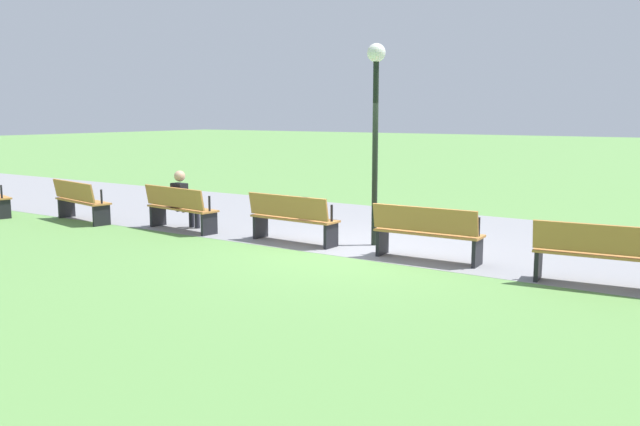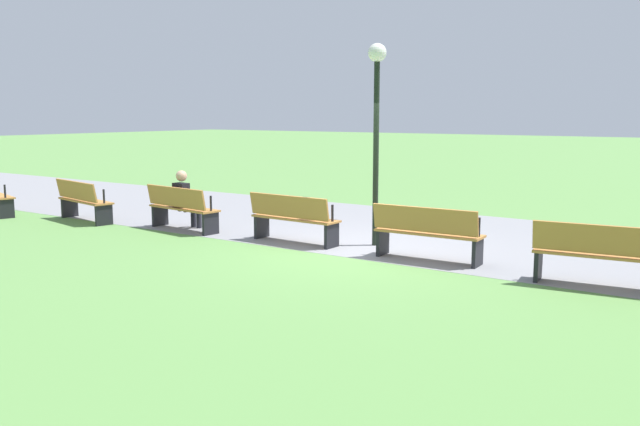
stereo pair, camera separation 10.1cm
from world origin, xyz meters
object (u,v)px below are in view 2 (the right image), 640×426
at_px(bench_4, 181,207).
at_px(bench_5, 293,217).
at_px(lamp_post, 377,104).
at_px(bench_6, 427,232).
at_px(person_seated, 185,198).
at_px(bench_7, 601,254).
at_px(bench_3, 82,200).

distance_m(bench_4, bench_5, 2.63).
height_order(bench_4, bench_5, same).
bearing_deg(lamp_post, bench_6, -27.05).
bearing_deg(person_seated, bench_5, 7.53).
xyz_separation_m(bench_6, bench_7, (2.62, -0.20, 0.00)).
height_order(bench_6, bench_7, same).
distance_m(bench_3, bench_7, 10.48).
height_order(bench_5, bench_7, same).
bearing_deg(bench_6, bench_3, -177.86).
bearing_deg(person_seated, bench_4, -70.72).
height_order(bench_7, lamp_post, lamp_post).
distance_m(bench_4, lamp_post, 4.51).
distance_m(bench_7, person_seated, 7.91).
xyz_separation_m(person_seated, lamp_post, (3.97, 0.72, 1.85)).
xyz_separation_m(bench_4, bench_5, (2.62, 0.20, 0.00)).
relative_size(bench_3, lamp_post, 0.51).
distance_m(bench_4, person_seated, 0.22).
xyz_separation_m(bench_3, bench_5, (5.22, 0.59, 0.00)).
xyz_separation_m(bench_4, bench_7, (7.87, 0.00, 0.00)).
relative_size(bench_3, bench_6, 1.02).
xyz_separation_m(bench_5, bench_6, (2.63, -0.00, 0.00)).
relative_size(bench_4, bench_5, 1.01).
relative_size(bench_6, lamp_post, 0.50).
bearing_deg(bench_7, bench_5, 171.39).
xyz_separation_m(bench_7, person_seated, (-7.90, 0.15, 0.16)).
xyz_separation_m(bench_5, bench_7, (5.25, -0.20, 0.00)).
bearing_deg(bench_5, bench_6, 2.15).
distance_m(bench_5, person_seated, 2.66).
distance_m(bench_4, bench_7, 7.87).
bearing_deg(bench_6, bench_4, 179.99).
height_order(bench_4, bench_7, same).
bearing_deg(lamp_post, bench_5, -152.95).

